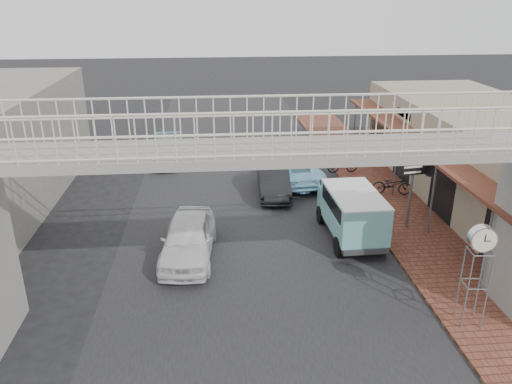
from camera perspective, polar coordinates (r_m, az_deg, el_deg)
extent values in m
plane|color=black|center=(18.22, -0.21, -7.16)|extent=(120.00, 120.00, 0.00)
cube|color=black|center=(18.22, -0.21, -7.15)|extent=(10.00, 60.00, 0.01)
cube|color=brown|center=(22.25, 16.05, -2.33)|extent=(3.00, 40.00, 0.10)
cube|color=gray|center=(24.37, 25.68, 3.35)|extent=(6.00, 18.00, 4.00)
cube|color=brown|center=(22.63, 18.79, 5.46)|extent=(1.80, 18.00, 0.12)
cube|color=silver|center=(25.79, 16.62, 8.54)|extent=(0.08, 2.60, 0.90)
cube|color=#B21914|center=(20.09, 23.11, 4.06)|extent=(0.08, 2.20, 0.80)
cube|color=gray|center=(12.52, 1.30, 4.59)|extent=(14.00, 2.00, 0.24)
cube|color=beige|center=(13.25, 0.88, 8.57)|extent=(14.00, 0.08, 1.10)
cube|color=beige|center=(11.42, 1.85, 6.39)|extent=(14.00, 0.08, 1.10)
imported|color=white|center=(17.89, -7.75, -5.24)|extent=(2.12, 4.52, 1.49)
imported|color=black|center=(23.29, 2.02, 1.27)|extent=(1.57, 4.05, 1.31)
imported|color=#80BFDE|center=(25.00, 4.07, 2.81)|extent=(2.86, 5.31, 1.42)
imported|color=#72B6C6|center=(28.33, -10.24, 4.62)|extent=(1.77, 4.29, 1.24)
cylinder|color=black|center=(20.64, 7.45, -2.60)|extent=(0.26, 0.73, 0.72)
cylinder|color=black|center=(21.06, 11.71, -2.37)|extent=(0.26, 0.73, 0.72)
cylinder|color=black|center=(18.23, 9.47, -6.18)|extent=(0.26, 0.73, 0.72)
cylinder|color=black|center=(18.71, 14.24, -5.82)|extent=(0.26, 0.73, 0.72)
cube|color=#71BDC3|center=(19.01, 11.11, -2.22)|extent=(1.83, 3.34, 1.39)
cube|color=#71BDC3|center=(20.77, 9.56, -0.70)|extent=(1.69, 0.97, 0.93)
cube|color=black|center=(18.86, 11.19, -1.17)|extent=(1.85, 2.72, 0.51)
cube|color=silver|center=(18.73, 11.27, -0.21)|extent=(1.85, 3.34, 0.06)
imported|color=black|center=(23.89, 15.28, 0.80)|extent=(1.89, 1.00, 0.95)
imported|color=black|center=(26.27, 9.88, 3.20)|extent=(1.64, 0.55, 0.97)
cylinder|color=#59595B|center=(15.41, 22.28, -9.50)|extent=(0.04, 0.04, 2.28)
cylinder|color=#59595B|center=(15.61, 24.16, -9.39)|extent=(0.04, 0.04, 2.28)
cylinder|color=#59595B|center=(14.98, 22.98, -10.55)|extent=(0.04, 0.04, 2.28)
cylinder|color=#59595B|center=(15.19, 24.92, -10.42)|extent=(0.04, 0.04, 2.28)
cylinder|color=silver|center=(14.60, 24.48, -4.85)|extent=(0.76, 0.34, 0.74)
cylinder|color=beige|center=(14.49, 24.67, -5.08)|extent=(0.65, 0.09, 0.65)
cylinder|color=beige|center=(14.71, 24.28, -4.61)|extent=(0.65, 0.09, 0.65)
cylinder|color=#59595B|center=(20.30, 17.27, 0.19)|extent=(0.11, 0.11, 3.17)
cube|color=black|center=(19.90, 17.68, 3.23)|extent=(1.31, 0.24, 0.98)
cone|color=black|center=(20.37, 19.95, 3.37)|extent=(0.81, 1.28, 1.20)
cube|color=white|center=(19.85, 17.58, 3.04)|extent=(0.87, 0.13, 0.66)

